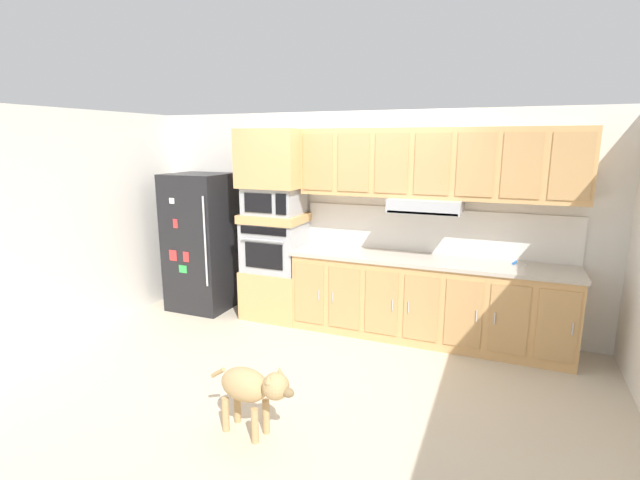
{
  "coord_description": "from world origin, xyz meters",
  "views": [
    {
      "loc": [
        1.61,
        -4.19,
        2.16
      ],
      "look_at": [
        -0.16,
        0.15,
        1.16
      ],
      "focal_mm": 26.1,
      "sensor_mm": 36.0,
      "label": 1
    }
  ],
  "objects_px": {
    "refrigerator": "(201,242)",
    "dog": "(252,387)",
    "screwdriver": "(516,263)",
    "built_in_oven": "(275,246)",
    "microwave": "(274,201)"
  },
  "relations": [
    {
      "from": "refrigerator",
      "to": "dog",
      "type": "height_order",
      "value": "refrigerator"
    },
    {
      "from": "screwdriver",
      "to": "dog",
      "type": "bearing_deg",
      "value": -126.79
    },
    {
      "from": "screwdriver",
      "to": "built_in_oven",
      "type": "bearing_deg",
      "value": -177.7
    },
    {
      "from": "screwdriver",
      "to": "dog",
      "type": "xyz_separation_m",
      "value": [
        -1.76,
        -2.36,
        -0.55
      ]
    },
    {
      "from": "built_in_oven",
      "to": "screwdriver",
      "type": "xyz_separation_m",
      "value": [
        2.73,
        0.11,
        0.03
      ]
    },
    {
      "from": "refrigerator",
      "to": "built_in_oven",
      "type": "distance_m",
      "value": 1.04
    },
    {
      "from": "refrigerator",
      "to": "screwdriver",
      "type": "distance_m",
      "value": 3.78
    },
    {
      "from": "built_in_oven",
      "to": "dog",
      "type": "distance_m",
      "value": 2.5
    },
    {
      "from": "built_in_oven",
      "to": "screwdriver",
      "type": "bearing_deg",
      "value": 2.3
    },
    {
      "from": "built_in_oven",
      "to": "microwave",
      "type": "xyz_separation_m",
      "value": [
        0.0,
        -0.0,
        0.56
      ]
    },
    {
      "from": "microwave",
      "to": "refrigerator",
      "type": "bearing_deg",
      "value": -176.29
    },
    {
      "from": "built_in_oven",
      "to": "microwave",
      "type": "distance_m",
      "value": 0.56
    },
    {
      "from": "microwave",
      "to": "screwdriver",
      "type": "bearing_deg",
      "value": 2.3
    },
    {
      "from": "refrigerator",
      "to": "dog",
      "type": "distance_m",
      "value": 3.01
    },
    {
      "from": "refrigerator",
      "to": "built_in_oven",
      "type": "relative_size",
      "value": 2.51
    }
  ]
}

